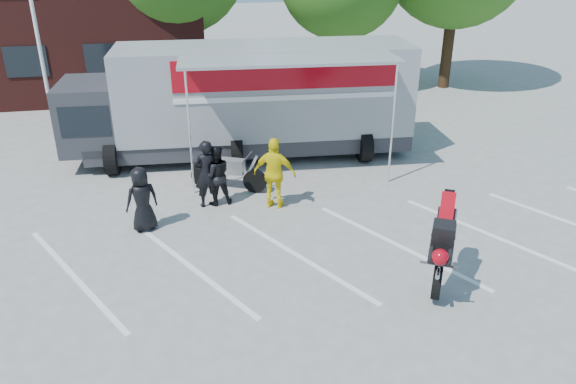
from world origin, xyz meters
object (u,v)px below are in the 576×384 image
object	(u,v)px
transporter_truck	(251,154)
parked_motorcycle	(229,189)
stunt_bike_rider	(438,280)
spectator_leather_a	(142,199)
spectator_leather_b	(206,174)
spectator_leather_c	(216,175)
spectator_hivis	(275,173)

from	to	relation	value
transporter_truck	parked_motorcycle	bearing A→B (deg)	-107.23
parked_motorcycle	stunt_bike_rider	world-z (taller)	stunt_bike_rider
spectator_leather_a	spectator_leather_b	bearing A→B (deg)	-168.57
parked_motorcycle	spectator_leather_a	distance (m)	3.09
transporter_truck	parked_motorcycle	xyz separation A→B (m)	(-0.95, -2.60, 0.00)
stunt_bike_rider	spectator_leather_c	distance (m)	6.29
transporter_truck	stunt_bike_rider	world-z (taller)	transporter_truck
parked_motorcycle	spectator_hivis	world-z (taller)	spectator_hivis
spectator_leather_b	spectator_leather_c	world-z (taller)	spectator_leather_b
spectator_leather_b	spectator_leather_c	bearing A→B (deg)	-178.63
spectator_leather_a	spectator_hivis	xyz separation A→B (m)	(3.34, 0.63, 0.14)
spectator_leather_b	spectator_leather_a	bearing A→B (deg)	18.31
stunt_bike_rider	spectator_hivis	bearing A→B (deg)	153.27
spectator_leather_a	spectator_leather_b	distance (m)	1.91
parked_motorcycle	spectator_leather_b	bearing A→B (deg)	170.29
spectator_leather_a	spectator_leather_c	bearing A→B (deg)	-170.59
stunt_bike_rider	spectator_leather_a	size ratio (longest dim) A/B	1.37
parked_motorcycle	stunt_bike_rider	xyz separation A→B (m)	(3.87, -5.41, 0.00)
spectator_leather_a	spectator_hivis	size ratio (longest dim) A/B	0.85
stunt_bike_rider	spectator_hivis	world-z (taller)	spectator_hivis
stunt_bike_rider	spectator_leather_c	bearing A→B (deg)	162.12
stunt_bike_rider	spectator_leather_c	xyz separation A→B (m)	(-4.26, 4.55, 0.82)
spectator_hivis	transporter_truck	bearing A→B (deg)	-63.86
transporter_truck	parked_motorcycle	world-z (taller)	transporter_truck
parked_motorcycle	spectator_hivis	size ratio (longest dim) A/B	1.19
transporter_truck	spectator_hivis	world-z (taller)	spectator_hivis
spectator_hivis	spectator_leather_c	bearing A→B (deg)	6.19
spectator_hivis	spectator_leather_a	bearing A→B (deg)	34.70
stunt_bike_rider	spectator_hivis	xyz separation A→B (m)	(-2.77, 4.07, 0.96)
transporter_truck	spectator_hivis	size ratio (longest dim) A/B	5.79
spectator_leather_b	spectator_hivis	world-z (taller)	spectator_hivis
transporter_truck	spectator_leather_a	bearing A→B (deg)	-122.10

